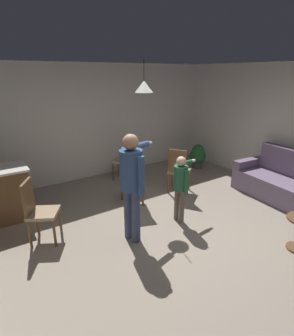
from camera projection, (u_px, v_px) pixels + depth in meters
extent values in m
plane|color=gray|center=(177.00, 232.00, 4.40)|extent=(7.68, 7.68, 0.00)
cube|color=silver|center=(94.00, 122.00, 6.45)|extent=(6.40, 0.10, 2.70)
cube|color=slate|center=(279.00, 188.00, 5.52)|extent=(0.98, 1.51, 0.45)
cube|color=slate|center=(293.00, 163.00, 5.50)|extent=(0.33, 1.45, 0.55)
cube|color=slate|center=(248.00, 172.00, 6.16)|extent=(0.86, 0.26, 0.63)
cylinder|color=brown|center=(257.00, 181.00, 6.40)|extent=(0.05, 0.05, 0.06)
cylinder|color=brown|center=(237.00, 186.00, 6.10)|extent=(0.05, 0.05, 0.06)
cylinder|color=#384260|center=(128.00, 213.00, 4.14)|extent=(0.12, 0.12, 0.85)
cylinder|color=#384260|center=(136.00, 217.00, 4.03)|extent=(0.12, 0.12, 0.85)
cylinder|color=navy|center=(131.00, 170.00, 3.84)|extent=(0.34, 0.34, 0.60)
sphere|color=#9E7556|center=(131.00, 142.00, 3.70)|extent=(0.23, 0.23, 0.23)
cylinder|color=navy|center=(135.00, 147.00, 4.07)|extent=(0.57, 0.23, 0.10)
cube|color=white|center=(149.00, 143.00, 4.29)|extent=(0.13, 0.07, 0.04)
cylinder|color=navy|center=(141.00, 176.00, 3.72)|extent=(0.10, 0.10, 0.57)
cylinder|color=#60564C|center=(177.00, 204.00, 4.69)|extent=(0.09, 0.09, 0.60)
cylinder|color=#60564C|center=(182.00, 207.00, 4.60)|extent=(0.09, 0.09, 0.60)
cylinder|color=#265938|center=(180.00, 178.00, 4.47)|extent=(0.24, 0.24, 0.43)
sphere|color=#D8AD8C|center=(181.00, 161.00, 4.37)|extent=(0.16, 0.16, 0.16)
cylinder|color=#265938|center=(183.00, 163.00, 4.63)|extent=(0.40, 0.11, 0.07)
cube|color=white|center=(192.00, 161.00, 4.77)|extent=(0.13, 0.05, 0.04)
cylinder|color=#265938|center=(186.00, 182.00, 4.38)|extent=(0.07, 0.07, 0.40)
cylinder|color=brown|center=(125.00, 197.00, 5.11)|extent=(0.04, 0.04, 0.45)
cylinder|color=brown|center=(143.00, 195.00, 5.19)|extent=(0.04, 0.04, 0.45)
cylinder|color=brown|center=(122.00, 190.00, 5.44)|extent=(0.04, 0.04, 0.45)
cylinder|color=brown|center=(139.00, 188.00, 5.52)|extent=(0.04, 0.04, 0.45)
cube|color=tan|center=(132.00, 181.00, 5.23)|extent=(0.54, 0.54, 0.05)
cube|color=brown|center=(133.00, 171.00, 4.96)|extent=(0.37, 0.17, 0.50)
cylinder|color=brown|center=(127.00, 173.00, 6.32)|extent=(0.04, 0.04, 0.45)
cylinder|color=brown|center=(132.00, 169.00, 6.64)|extent=(0.04, 0.04, 0.45)
cylinder|color=brown|center=(113.00, 172.00, 6.42)|extent=(0.04, 0.04, 0.45)
cylinder|color=brown|center=(119.00, 167.00, 6.75)|extent=(0.04, 0.04, 0.45)
cube|color=tan|center=(122.00, 160.00, 6.45)|extent=(0.59, 0.59, 0.05)
cube|color=brown|center=(129.00, 150.00, 6.30)|extent=(0.32, 0.26, 0.50)
cylinder|color=brown|center=(169.00, 184.00, 5.74)|extent=(0.04, 0.04, 0.45)
cylinder|color=brown|center=(185.00, 186.00, 5.61)|extent=(0.04, 0.04, 0.45)
cylinder|color=brown|center=(174.00, 178.00, 6.06)|extent=(0.04, 0.04, 0.45)
cylinder|color=brown|center=(189.00, 180.00, 5.92)|extent=(0.04, 0.04, 0.45)
cube|color=#7F664C|center=(179.00, 171.00, 5.75)|extent=(0.58, 0.58, 0.05)
cube|color=brown|center=(177.00, 162.00, 5.49)|extent=(0.24, 0.34, 0.50)
cylinder|color=brown|center=(37.00, 222.00, 4.28)|extent=(0.04, 0.04, 0.45)
cylinder|color=brown|center=(30.00, 234.00, 3.94)|extent=(0.04, 0.04, 0.45)
cylinder|color=brown|center=(60.00, 221.00, 4.30)|extent=(0.04, 0.04, 0.45)
cylinder|color=brown|center=(55.00, 233.00, 3.96)|extent=(0.04, 0.04, 0.45)
cube|color=#997F60|center=(43.00, 213.00, 4.04)|extent=(0.57, 0.57, 0.05)
cube|color=brown|center=(28.00, 197.00, 3.93)|extent=(0.22, 0.35, 0.50)
cylinder|color=#4C4742|center=(197.00, 164.00, 7.32)|extent=(0.25, 0.25, 0.20)
sphere|color=#235B2D|center=(198.00, 156.00, 7.24)|extent=(0.43, 0.43, 0.43)
sphere|color=#235B2D|center=(198.00, 150.00, 7.19)|extent=(0.33, 0.33, 0.33)
cone|color=silver|center=(144.00, 87.00, 4.63)|extent=(0.32, 0.32, 0.20)
cylinder|color=black|center=(144.00, 70.00, 4.54)|extent=(0.01, 0.01, 0.36)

